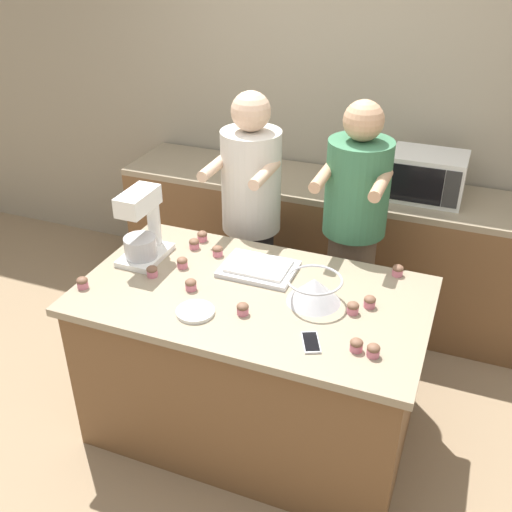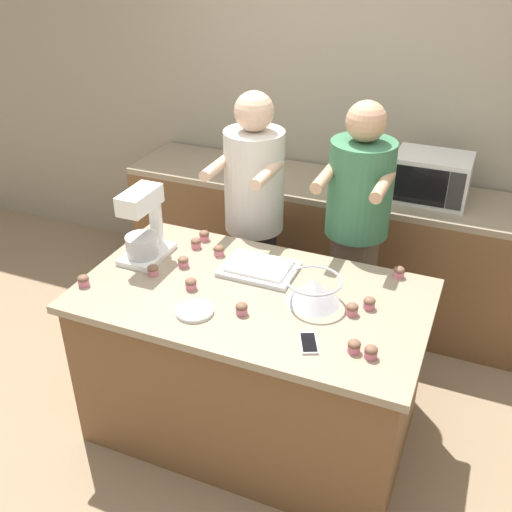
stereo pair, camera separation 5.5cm
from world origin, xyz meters
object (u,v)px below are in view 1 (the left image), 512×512
Objects in this scene: cupcake_1 at (353,308)px; cupcake_4 at (218,251)px; mixing_bowl at (314,289)px; cupcake_2 at (243,309)px; person_left at (251,221)px; cell_phone at (311,342)px; stand_mixer at (142,229)px; cupcake_6 at (194,244)px; cupcake_0 at (202,236)px; cupcake_5 at (373,350)px; cupcake_9 at (182,262)px; person_right at (353,238)px; microwave_oven at (427,176)px; cupcake_7 at (370,301)px; cupcake_10 at (356,345)px; cupcake_8 at (191,284)px; cupcake_3 at (82,282)px; baking_tray at (259,268)px; small_plate at (195,312)px; cupcake_11 at (398,270)px; cupcake_12 at (152,271)px.

cupcake_4 is (-0.80, 0.26, 0.00)m from cupcake_1.
cupcake_2 is at bearing -141.40° from mixing_bowl.
person_left is 1.25m from cell_phone.
cupcake_6 is at bearing 43.85° from stand_mixer.
cell_phone is 2.75× the size of cupcake_1.
cupcake_0 and cupcake_5 have the same top height.
cupcake_9 is at bearing -123.60° from cupcake_4.
person_right reaches higher than cell_phone.
cupcake_0 is at bearing 149.60° from cupcake_5.
stand_mixer is 1.78m from microwave_oven.
stand_mixer reaches higher than cupcake_7.
cupcake_0 is at bearing 148.21° from cupcake_10.
cupcake_8 is (0.02, -0.85, 0.06)m from person_left.
cupcake_10 is at bearing 0.61° from cupcake_3.
microwave_oven is (0.67, 1.14, 0.17)m from baking_tray.
cupcake_8 is at bearing 122.38° from small_plate.
cupcake_11 is (0.94, -0.35, 0.06)m from person_left.
cupcake_3 is 0.72m from cupcake_4.
microwave_oven is at bearing 50.02° from cupcake_12.
cupcake_8 is at bearing -130.87° from baking_tray.
cupcake_1 is 1.00× the size of cupcake_11.
cupcake_2 and cupcake_4 have the same top height.
cupcake_6 is (-1.10, 0.55, 0.00)m from cupcake_5.
person_left reaches higher than cupcake_4.
baking_tray is 0.76m from cupcake_10.
person_right is 0.67m from baking_tray.
small_plate is at bearing -66.75° from cupcake_0.
stand_mixer is at bearing 164.49° from cupcake_5.
small_plate is at bearing -31.28° from cupcake_12.
mixing_bowl is at bearing 5.74° from cupcake_12.
cupcake_10 is at bearing -7.12° from cupcake_2.
person_left is 28.40× the size of cupcake_3.
cupcake_8 and cupcake_9 have the same top height.
cupcake_12 is (-0.55, 0.14, 0.00)m from cupcake_2.
person_left is at bearing 131.06° from cupcake_10.
cupcake_3 and cupcake_8 have the same top height.
small_plate is at bearing -154.78° from cupcake_7.
cupcake_0 is 1.00× the size of cupcake_9.
cupcake_11 is (1.42, 0.68, 0.00)m from cupcake_3.
cupcake_3 is at bearing -160.44° from cupcake_8.
cupcake_11 is (0.31, -0.35, 0.05)m from person_right.
cupcake_0 is 1.00× the size of cupcake_6.
person_left reaches higher than cupcake_10.
cupcake_5 is 1.00× the size of cupcake_6.
cupcake_9 is 1.05m from cupcake_10.
cupcake_0 is (-0.28, 0.64, 0.02)m from small_plate.
cupcake_7 reaches higher than baking_tray.
cupcake_5 is 0.36m from cupcake_7.
cupcake_1 is 0.10m from cupcake_7.
baking_tray is (0.61, 0.10, -0.15)m from stand_mixer.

